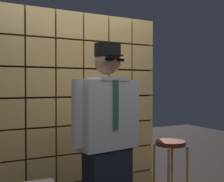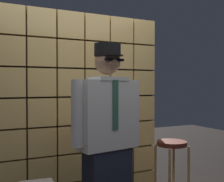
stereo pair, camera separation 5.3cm
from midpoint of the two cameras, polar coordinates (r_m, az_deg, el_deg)
The scene contains 3 objects.
glass_block_wall at distance 3.36m, azimuth -6.55°, elevation -3.96°, with size 2.01×0.10×2.34m.
standing_person at distance 2.59m, azimuth -1.49°, elevation -9.94°, with size 0.73×0.35×1.83m.
bar_stool at distance 3.37m, azimuth 11.35°, elevation -13.42°, with size 0.34×0.34×0.81m.
Camera 1 is at (-1.21, -1.88, 1.45)m, focal length 44.91 mm.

